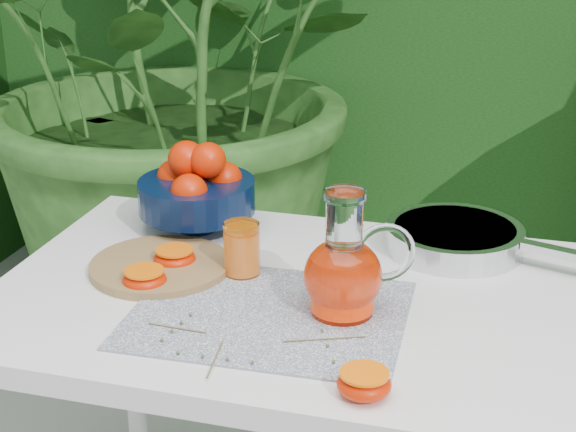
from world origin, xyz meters
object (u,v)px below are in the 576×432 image
(cutting_board, at_px, (160,266))
(saute_pan, at_px, (456,237))
(white_table, at_px, (285,332))
(fruit_bowl, at_px, (197,189))
(juice_pitcher, at_px, (344,272))

(cutting_board, relative_size, saute_pan, 0.53)
(cutting_board, height_order, saute_pan, saute_pan)
(white_table, bearing_deg, fruit_bowl, 137.22)
(cutting_board, relative_size, fruit_bowl, 0.98)
(white_table, xyz_separation_m, juice_pitcher, (0.12, -0.06, 0.16))
(white_table, relative_size, cutting_board, 3.94)
(white_table, distance_m, cutting_board, 0.26)
(fruit_bowl, bearing_deg, saute_pan, 2.80)
(fruit_bowl, height_order, saute_pan, fruit_bowl)
(white_table, bearing_deg, cutting_board, 175.65)
(fruit_bowl, bearing_deg, juice_pitcher, -38.36)
(cutting_board, bearing_deg, saute_pan, 24.81)
(juice_pitcher, height_order, saute_pan, juice_pitcher)
(cutting_board, height_order, juice_pitcher, juice_pitcher)
(cutting_board, xyz_separation_m, saute_pan, (0.51, 0.23, 0.02))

